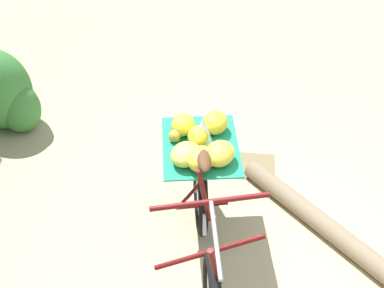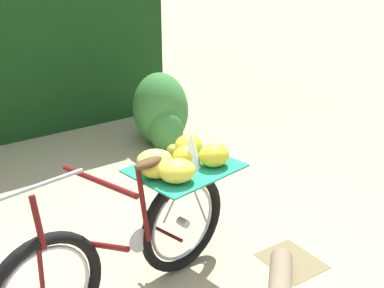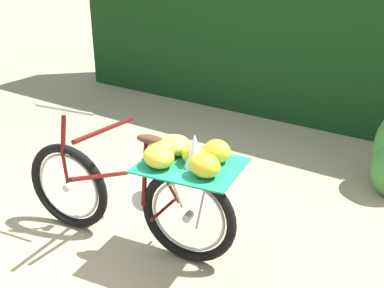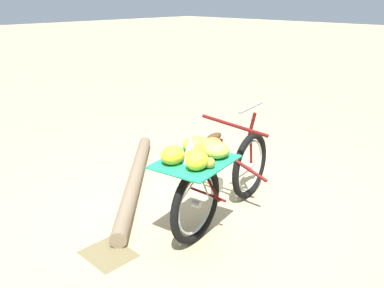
% 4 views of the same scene
% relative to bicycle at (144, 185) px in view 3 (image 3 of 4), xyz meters
% --- Properties ---
extents(ground_plane, '(60.00, 60.00, 0.00)m').
position_rel_bicycle_xyz_m(ground_plane, '(0.05, -0.05, -0.54)').
color(ground_plane, tan).
extents(bicycle, '(0.80, 1.80, 1.03)m').
position_rel_bicycle_xyz_m(bicycle, '(0.00, 0.00, 0.00)').
color(bicycle, black).
rests_on(bicycle, ground_plane).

